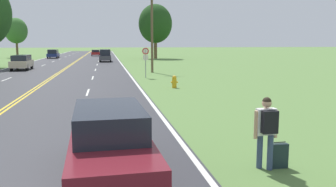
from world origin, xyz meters
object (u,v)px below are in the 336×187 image
Objects in this scene: suitcase at (279,156)px; tree_far_back at (155,24)px; tree_mid_treeline at (16,31)px; car_champagne_suv_mid_near at (22,62)px; car_maroon_sedan_nearest at (110,142)px; traffic_sign at (146,55)px; fire_hydrant at (174,82)px; hitchhiker_person at (267,126)px; car_dark_blue_van_receding at (53,54)px; car_dark_grey_van_mid_far at (105,55)px; car_red_hatchback_distant at (96,53)px.

tree_far_back reaches higher than suitcase.
tree_mid_treeline is 34.85m from car_champagne_suv_mid_near.
tree_mid_treeline reaches higher than car_maroon_sedan_nearest.
fire_hydrant is at bearing -80.65° from traffic_sign.
hitchhiker_person is 0.38× the size of car_dark_blue_van_receding.
fire_hydrant is at bearing 161.45° from car_maroon_sedan_nearest.
car_champagne_suv_mid_near is at bearing 126.90° from fire_hydrant.
tree_far_back is 14.28m from car_dark_grey_van_mid_far.
car_dark_grey_van_mid_far is at bearing -32.39° from car_champagne_suv_mid_near.
hitchhiker_person is 3.70m from car_maroon_sedan_nearest.
car_champagne_suv_mid_near is at bearing -76.48° from tree_mid_treeline.
tree_far_back is (5.14, 58.22, 6.07)m from suitcase.
hitchhiker_person is at bearing -72.74° from tree_mid_treeline.
hitchhiker_person is at bearing -160.43° from car_champagne_suv_mid_near.
fire_hydrant is 0.08× the size of tree_far_back.
fire_hydrant is 33.54m from car_dark_grey_van_mid_far.
car_dark_blue_van_receding is at bearing 11.82° from suitcase.
traffic_sign is at bearing -162.74° from car_dark_blue_van_receding.
suitcase is (0.38, 0.04, -0.77)m from hitchhiker_person.
tree_far_back is at bearing 83.69° from fire_hydrant.
traffic_sign reaches higher than fire_hydrant.
car_dark_grey_van_mid_far reaches higher than car_dark_blue_van_receding.
traffic_sign is 0.57× the size of car_dark_grey_van_mid_far.
hitchhiker_person is at bearing -92.91° from fire_hydrant.
tree_far_back is at bearing 80.68° from traffic_sign.
car_dark_blue_van_receding is at bearing 11.48° from hitchhiker_person.
car_maroon_sedan_nearest is at bearing -166.03° from car_champagne_suv_mid_near.
traffic_sign is at bearing -99.32° from tree_far_back.
suitcase is 22.54m from traffic_sign.
car_champagne_suv_mid_near is at bearing 20.81° from suitcase.
fire_hydrant is at bearing -163.96° from car_dark_blue_van_receding.
suitcase is at bearing -95.04° from tree_far_back.
car_maroon_sedan_nearest is 48.63m from car_dark_grey_van_mid_far.
suitcase is 73.16m from car_red_hatchback_distant.
tree_mid_treeline reaches higher than car_red_hatchback_distant.
car_dark_blue_van_receding is at bearing 107.97° from traffic_sign.
car_maroon_sedan_nearest is 1.09× the size of car_dark_grey_van_mid_far.
car_dark_grey_van_mid_far reaches higher than car_maroon_sedan_nearest.
car_red_hatchback_distant is (-11.35, 14.68, -5.64)m from tree_far_back.
car_dark_blue_van_receding is (-9.77, 14.21, -0.12)m from car_dark_grey_van_mid_far.
car_champagne_suv_mid_near is at bearing -167.09° from car_maroon_sedan_nearest.
tree_far_back is 19.39m from car_red_hatchback_distant.
car_maroon_sedan_nearest is at bearing 1.08° from car_dark_grey_van_mid_far.
traffic_sign is at bearing 4.12° from car_red_hatchback_distant.
car_maroon_sedan_nearest is at bearing -106.21° from fire_hydrant.
hitchhiker_person is at bearing 94.86° from suitcase.
tree_mid_treeline is 1.69× the size of car_champagne_suv_mid_near.
car_red_hatchback_distant is at bearing 96.58° from fire_hydrant.
traffic_sign reaches higher than suitcase.
tree_far_back is at bearing -6.01° from hitchhiker_person.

